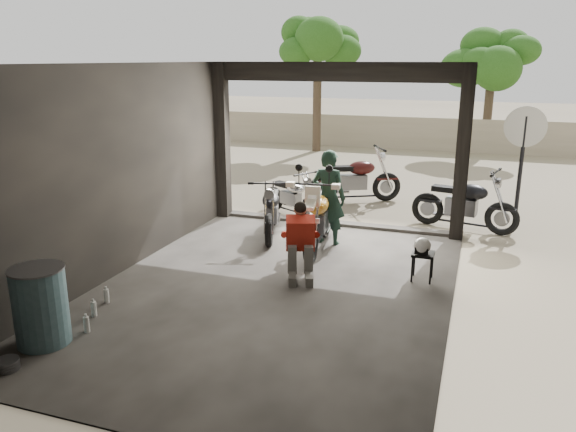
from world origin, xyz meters
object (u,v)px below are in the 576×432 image
Objects in this scene: stool at (423,257)px; oil_drum at (41,307)px; main_bike at (319,213)px; sign_post at (523,146)px; left_bike at (271,206)px; outside_bike_b at (356,175)px; rider at (329,198)px; outside_bike_c at (465,199)px; mechanic at (300,244)px; helmet at (422,246)px; outside_bike_a at (292,193)px.

stool is 0.48× the size of oil_drum.
sign_post reaches higher than main_bike.
main_bike is 4.84m from oil_drum.
outside_bike_b is at bearing 55.60° from left_bike.
rider is at bearing 72.30° from main_bike.
main_bike is 1.19× the size of left_bike.
rider is (1.15, -0.14, 0.29)m from left_bike.
mechanic is (-2.23, -3.51, -0.05)m from outside_bike_c.
outside_bike_c reaches higher than mechanic.
left_bike is (-1.08, 0.49, -0.10)m from main_bike.
outside_bike_a is at bearing 125.02° from helmet.
mechanic is (0.05, -1.79, -0.29)m from rider.
stool is at bearing -176.70° from outside_bike_c.
left_bike is 1.45m from outside_bike_a.
stool is at bearing 152.61° from rider.
left_bike reaches higher than oil_drum.
main_bike is at bearing -119.40° from outside_bike_a.
outside_bike_c is 1.55m from sign_post.
outside_bike_c is at bearing -57.90° from outside_bike_a.
outside_bike_a is 3.61m from mechanic.
helmet reaches higher than stool.
mechanic is at bearing 98.93° from rider.
main_bike is 0.85× the size of sign_post.
outside_bike_b is (-0.13, 3.53, -0.03)m from main_bike.
left_bike is 0.89× the size of outside_bike_b.
outside_bike_b is at bearing 75.86° from oil_drum.
sign_post is (3.34, 2.75, 0.94)m from main_bike.
outside_bike_b is 0.80× the size of sign_post.
sign_post reaches higher than outside_bike_b.
left_bike is 0.71× the size of sign_post.
outside_bike_c is 3.05m from helmet.
left_bike is at bearing 102.48° from mechanic.
outside_bike_b is at bearing 71.97° from outside_bike_c.
oil_drum is at bearing -146.91° from mechanic.
oil_drum is (-2.19, -4.70, -0.39)m from rider.
rider is (1.22, -1.59, 0.36)m from outside_bike_a.
outside_bike_c is 7.83m from oil_drum.
mechanic is 0.48× the size of sign_post.
main_bike is 2.26m from outside_bike_a.
rider is 0.73× the size of sign_post.
outside_bike_c is (2.48, -1.45, -0.03)m from outside_bike_b.
helmet is at bearing -32.87° from main_bike.
outside_bike_c is 1.92× the size of oil_drum.
main_bike is at bearing 143.63° from outside_bike_c.
outside_bike_c is 4.01× the size of stool.
rider is at bearing 139.31° from outside_bike_c.
outside_bike_a is 1.89m from outside_bike_b.
mechanic reaches higher than helmet.
stool is at bearing 176.83° from outside_bike_b.
oil_drum is (-1.98, -7.88, -0.17)m from outside_bike_b.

